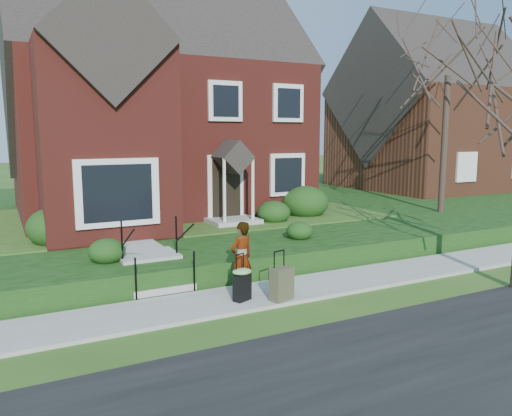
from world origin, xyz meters
TOP-DOWN VIEW (x-y plane):
  - ground at (0.00, 0.00)m, footprint 120.00×120.00m
  - street at (0.00, -5.00)m, footprint 60.00×6.00m
  - sidewalk at (0.00, 0.00)m, footprint 60.00×1.60m
  - terrace at (4.00, 10.90)m, footprint 44.00×20.00m
  - walkway at (-2.50, 5.00)m, footprint 1.20×6.00m
  - main_house at (-0.21, 9.61)m, footprint 10.40×10.20m
  - neighbour_house at (16.00, 11.00)m, footprint 9.40×8.00m
  - front_steps at (-2.50, 1.84)m, footprint 1.40×2.02m
  - foundation_shrubs at (0.38, 5.16)m, footprint 10.16×4.74m
  - woman at (-1.01, 0.18)m, footprint 0.67×0.54m
  - suitcase_black at (-1.20, -0.24)m, footprint 0.51×0.47m
  - suitcase_olive at (-0.45, -0.60)m, footprint 0.54×0.39m
  - tree_gap at (9.34, 4.14)m, footprint 5.54×5.54m

SIDE VIEW (x-z plane):
  - ground at x=0.00m, z-range 0.00..0.00m
  - street at x=0.00m, z-range 0.00..0.01m
  - sidewalk at x=0.00m, z-range 0.00..0.08m
  - terrace at x=4.00m, z-range 0.00..0.60m
  - suitcase_olive at x=-0.45m, z-range -0.09..0.96m
  - suitcase_black at x=-1.20m, z-range -0.03..0.97m
  - front_steps at x=-2.50m, z-range -0.28..1.22m
  - walkway at x=-2.50m, z-range 0.60..0.66m
  - woman at x=-1.01m, z-range 0.08..1.68m
  - foundation_shrubs at x=0.38m, z-range 0.52..1.72m
  - neighbour_house at x=16.00m, z-range 0.65..9.85m
  - main_house at x=-0.21m, z-range 0.56..9.96m
  - tree_gap at x=9.34m, z-range 2.18..10.09m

